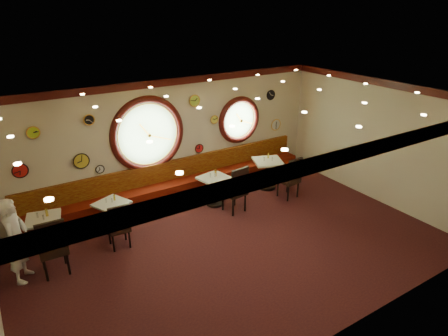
% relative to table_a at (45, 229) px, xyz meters
% --- Properties ---
extents(floor, '(9.00, 6.00, 0.00)m').
position_rel_table_a_xyz_m(floor, '(3.42, -2.05, -0.48)').
color(floor, black).
rests_on(floor, ground).
extents(ceiling, '(9.00, 6.00, 0.02)m').
position_rel_table_a_xyz_m(ceiling, '(3.42, -2.05, 2.72)').
color(ceiling, gold).
rests_on(ceiling, wall_back).
extents(wall_back, '(9.00, 0.02, 3.20)m').
position_rel_table_a_xyz_m(wall_back, '(3.42, 0.95, 1.12)').
color(wall_back, beige).
rests_on(wall_back, floor).
extents(wall_front, '(9.00, 0.02, 3.20)m').
position_rel_table_a_xyz_m(wall_front, '(3.42, -5.05, 1.12)').
color(wall_front, beige).
rests_on(wall_front, floor).
extents(wall_right, '(0.02, 6.00, 3.20)m').
position_rel_table_a_xyz_m(wall_right, '(7.92, -2.05, 1.12)').
color(wall_right, beige).
rests_on(wall_right, floor).
extents(molding_back, '(9.00, 0.10, 0.18)m').
position_rel_table_a_xyz_m(molding_back, '(3.42, 0.90, 2.63)').
color(molding_back, '#3C0D0B').
rests_on(molding_back, wall_back).
extents(molding_front, '(9.00, 0.10, 0.18)m').
position_rel_table_a_xyz_m(molding_front, '(3.42, -5.00, 2.63)').
color(molding_front, '#3C0D0B').
rests_on(molding_front, wall_back).
extents(molding_right, '(0.10, 6.00, 0.18)m').
position_rel_table_a_xyz_m(molding_right, '(7.87, -2.05, 2.63)').
color(molding_right, '#3C0D0B').
rests_on(molding_right, wall_back).
extents(banquette_base, '(8.00, 0.55, 0.20)m').
position_rel_table_a_xyz_m(banquette_base, '(3.42, 0.67, -0.38)').
color(banquette_base, black).
rests_on(banquette_base, floor).
extents(banquette_seat, '(8.00, 0.55, 0.30)m').
position_rel_table_a_xyz_m(banquette_seat, '(3.42, 0.67, -0.13)').
color(banquette_seat, '#5A1107').
rests_on(banquette_seat, banquette_base).
extents(banquette_back, '(8.00, 0.10, 0.55)m').
position_rel_table_a_xyz_m(banquette_back, '(3.42, 0.89, 0.27)').
color(banquette_back, '#611107').
rests_on(banquette_back, wall_back).
extents(porthole_left_glass, '(1.66, 0.02, 1.66)m').
position_rel_table_a_xyz_m(porthole_left_glass, '(2.82, 0.94, 1.37)').
color(porthole_left_glass, '#7DAA66').
rests_on(porthole_left_glass, wall_back).
extents(porthole_left_frame, '(1.98, 0.18, 1.98)m').
position_rel_table_a_xyz_m(porthole_left_frame, '(2.82, 0.93, 1.37)').
color(porthole_left_frame, '#3C0D0B').
rests_on(porthole_left_frame, wall_back).
extents(porthole_left_ring, '(1.61, 0.03, 1.61)m').
position_rel_table_a_xyz_m(porthole_left_ring, '(2.82, 0.90, 1.37)').
color(porthole_left_ring, gold).
rests_on(porthole_left_ring, wall_back).
extents(porthole_right_glass, '(1.10, 0.02, 1.10)m').
position_rel_table_a_xyz_m(porthole_right_glass, '(5.62, 0.94, 1.32)').
color(porthole_right_glass, '#7DAA66').
rests_on(porthole_right_glass, wall_back).
extents(porthole_right_frame, '(1.38, 0.18, 1.38)m').
position_rel_table_a_xyz_m(porthole_right_frame, '(5.62, 0.93, 1.32)').
color(porthole_right_frame, '#3C0D0B').
rests_on(porthole_right_frame, wall_back).
extents(porthole_right_ring, '(1.09, 0.03, 1.09)m').
position_rel_table_a_xyz_m(porthole_right_ring, '(5.62, 0.90, 1.32)').
color(porthole_right_ring, gold).
rests_on(porthole_right_ring, wall_back).
extents(wall_clock_0, '(0.34, 0.03, 0.34)m').
position_rel_table_a_xyz_m(wall_clock_0, '(6.97, 0.91, 0.97)').
color(wall_clock_0, silver).
rests_on(wall_clock_0, wall_back).
extents(wall_clock_1, '(0.26, 0.03, 0.26)m').
position_rel_table_a_xyz_m(wall_clock_1, '(0.22, 0.91, 1.87)').
color(wall_clock_1, '#A7CA28').
rests_on(wall_clock_1, wall_back).
extents(wall_clock_2, '(0.22, 0.03, 0.22)m').
position_rel_table_a_xyz_m(wall_clock_2, '(4.77, 0.91, 1.47)').
color(wall_clock_2, '#CFD647').
rests_on(wall_clock_2, wall_back).
extents(wall_clock_3, '(0.24, 0.03, 0.24)m').
position_rel_table_a_xyz_m(wall_clock_3, '(1.42, 0.91, 1.97)').
color(wall_clock_3, black).
rests_on(wall_clock_3, wall_back).
extents(wall_clock_4, '(0.20, 0.03, 0.20)m').
position_rel_table_a_xyz_m(wall_clock_4, '(1.52, 0.91, 0.72)').
color(wall_clock_4, white).
rests_on(wall_clock_4, wall_back).
extents(wall_clock_5, '(0.24, 0.03, 0.24)m').
position_rel_table_a_xyz_m(wall_clock_5, '(4.27, 0.91, 0.72)').
color(wall_clock_5, red).
rests_on(wall_clock_5, wall_back).
extents(wall_clock_6, '(0.30, 0.03, 0.30)m').
position_rel_table_a_xyz_m(wall_clock_6, '(4.17, 0.91, 2.07)').
color(wall_clock_6, '#B0D843').
rests_on(wall_clock_6, wall_back).
extents(wall_clock_7, '(0.28, 0.03, 0.28)m').
position_rel_table_a_xyz_m(wall_clock_7, '(6.72, 0.91, 1.92)').
color(wall_clock_7, black).
rests_on(wall_clock_7, wall_back).
extents(wall_clock_8, '(0.36, 0.03, 0.36)m').
position_rel_table_a_xyz_m(wall_clock_8, '(1.12, 0.91, 1.02)').
color(wall_clock_8, gold).
rests_on(wall_clock_8, wall_back).
extents(wall_clock_9, '(0.32, 0.03, 0.32)m').
position_rel_table_a_xyz_m(wall_clock_9, '(-0.18, 0.91, 1.07)').
color(wall_clock_9, red).
rests_on(wall_clock_9, wall_back).
extents(table_a, '(0.82, 0.82, 0.76)m').
position_rel_table_a_xyz_m(table_a, '(0.00, 0.00, 0.00)').
color(table_a, black).
rests_on(table_a, floor).
extents(table_b, '(0.88, 0.88, 0.74)m').
position_rel_table_a_xyz_m(table_b, '(1.44, -0.07, -0.01)').
color(table_b, black).
rests_on(table_b, floor).
extents(table_c, '(0.83, 0.83, 0.78)m').
position_rel_table_a_xyz_m(table_c, '(4.09, -0.19, 0.01)').
color(table_c, black).
rests_on(table_c, floor).
extents(table_d, '(1.00, 1.00, 0.84)m').
position_rel_table_a_xyz_m(table_d, '(5.88, -0.13, 0.06)').
color(table_d, black).
rests_on(table_d, floor).
extents(chair_a, '(0.54, 0.54, 0.77)m').
position_rel_table_a_xyz_m(chair_a, '(-0.02, -1.06, 0.23)').
color(chair_a, black).
rests_on(chair_a, floor).
extents(chair_b, '(0.47, 0.47, 0.65)m').
position_rel_table_a_xyz_m(chair_b, '(1.34, -0.83, 0.13)').
color(chair_b, black).
rests_on(chair_b, floor).
extents(chair_c, '(0.57, 0.57, 0.76)m').
position_rel_table_a_xyz_m(chair_c, '(4.35, -0.85, 0.23)').
color(chair_c, black).
rests_on(chair_c, floor).
extents(chair_d, '(0.53, 0.53, 0.72)m').
position_rel_table_a_xyz_m(chair_d, '(6.03, -0.98, 0.19)').
color(chair_d, black).
rests_on(chair_d, floor).
extents(condiment_a_salt, '(0.04, 0.04, 0.11)m').
position_rel_table_a_xyz_m(condiment_a_salt, '(-0.09, 0.07, 0.33)').
color(condiment_a_salt, silver).
rests_on(condiment_a_salt, table_a).
extents(condiment_b_salt, '(0.03, 0.03, 0.09)m').
position_rel_table_a_xyz_m(condiment_b_salt, '(1.35, 0.01, 0.30)').
color(condiment_b_salt, silver).
rests_on(condiment_b_salt, table_b).
extents(condiment_c_salt, '(0.04, 0.04, 0.11)m').
position_rel_table_a_xyz_m(condiment_c_salt, '(4.01, -0.13, 0.35)').
color(condiment_c_salt, silver).
rests_on(condiment_c_salt, table_c).
extents(condiment_d_salt, '(0.04, 0.04, 0.11)m').
position_rel_table_a_xyz_m(condiment_d_salt, '(5.78, -0.09, 0.42)').
color(condiment_d_salt, silver).
rests_on(condiment_d_salt, table_d).
extents(condiment_a_pepper, '(0.04, 0.04, 0.10)m').
position_rel_table_a_xyz_m(condiment_a_pepper, '(-0.00, -0.09, 0.33)').
color(condiment_a_pepper, silver).
rests_on(condiment_a_pepper, table_a).
extents(condiment_b_pepper, '(0.03, 0.03, 0.09)m').
position_rel_table_a_xyz_m(condiment_b_pepper, '(1.46, -0.04, 0.30)').
color(condiment_b_pepper, silver).
rests_on(condiment_b_pepper, table_b).
extents(condiment_c_pepper, '(0.04, 0.04, 0.11)m').
position_rel_table_a_xyz_m(condiment_c_pepper, '(4.12, -0.17, 0.36)').
color(condiment_c_pepper, silver).
rests_on(condiment_c_pepper, table_c).
extents(condiment_d_pepper, '(0.03, 0.03, 0.10)m').
position_rel_table_a_xyz_m(condiment_d_pepper, '(5.96, -0.22, 0.42)').
color(condiment_d_pepper, silver).
rests_on(condiment_d_pepper, table_d).
extents(condiment_a_bottle, '(0.05, 0.05, 0.17)m').
position_rel_table_a_xyz_m(condiment_a_bottle, '(0.09, 0.04, 0.37)').
color(condiment_a_bottle, gold).
rests_on(condiment_a_bottle, table_a).
extents(condiment_b_bottle, '(0.04, 0.04, 0.14)m').
position_rel_table_a_xyz_m(condiment_b_bottle, '(1.54, 0.02, 0.33)').
color(condiment_b_bottle, gold).
rests_on(condiment_b_bottle, table_b).
extents(condiment_c_bottle, '(0.06, 0.06, 0.18)m').
position_rel_table_a_xyz_m(condiment_c_bottle, '(4.17, -0.13, 0.39)').
color(condiment_c_bottle, gold).
rests_on(condiment_c_bottle, table_c).
extents(condiment_d_bottle, '(0.05, 0.05, 0.15)m').
position_rel_table_a_xyz_m(condiment_d_bottle, '(6.00, 0.01, 0.44)').
color(condiment_d_bottle, gold).
rests_on(condiment_d_bottle, table_d).
extents(waiter, '(0.65, 0.75, 1.72)m').
position_rel_table_a_xyz_m(waiter, '(-0.58, -0.83, 0.39)').
color(waiter, white).
rests_on(waiter, floor).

